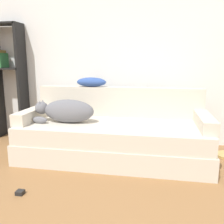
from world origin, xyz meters
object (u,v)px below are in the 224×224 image
object	(u,v)px
throw_pillow	(91,82)
bookshelf	(8,75)
laptop	(115,123)
power_adapter	(20,192)
dog	(66,111)
couch	(113,141)

from	to	relation	value
throw_pillow	bookshelf	size ratio (longest dim) A/B	0.24
laptop	power_adapter	bearing A→B (deg)	-135.35
power_adapter	throw_pillow	bearing A→B (deg)	78.19
throw_pillow	power_adapter	size ratio (longest dim) A/B	6.08
dog	laptop	bearing A→B (deg)	2.82
couch	laptop	bearing A→B (deg)	-58.76
power_adapter	couch	bearing A→B (deg)	56.55
laptop	throw_pillow	distance (m)	0.70
throw_pillow	power_adapter	world-z (taller)	throw_pillow
laptop	dog	bearing A→B (deg)	172.69
laptop	bookshelf	world-z (taller)	bookshelf
couch	laptop	world-z (taller)	laptop
couch	dog	world-z (taller)	dog
bookshelf	power_adapter	xyz separation A→B (m)	(1.00, -1.51, -0.91)
throw_pillow	couch	bearing A→B (deg)	-46.72
laptop	bookshelf	distance (m)	1.83
power_adapter	bookshelf	bearing A→B (deg)	123.55
laptop	power_adapter	size ratio (longest dim) A/B	5.94
laptop	bookshelf	xyz separation A→B (m)	(-1.66, 0.58, 0.50)
laptop	throw_pillow	bearing A→B (deg)	122.31
couch	dog	size ratio (longest dim) A/B	3.02
throw_pillow	bookshelf	bearing A→B (deg)	172.75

